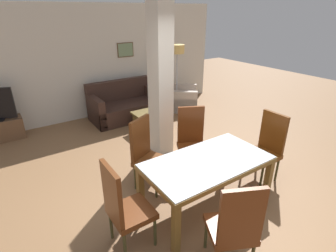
% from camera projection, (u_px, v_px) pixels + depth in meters
% --- Properties ---
extents(ground_plane, '(18.00, 18.00, 0.00)m').
position_uv_depth(ground_plane, '(204.00, 205.00, 3.72)').
color(ground_plane, brown).
extents(back_wall, '(7.20, 0.09, 2.70)m').
position_uv_depth(back_wall, '(92.00, 63.00, 6.39)').
color(back_wall, silver).
rests_on(back_wall, ground_plane).
extents(divider_pillar, '(0.31, 0.39, 2.70)m').
position_uv_depth(divider_pillar, '(160.00, 83.00, 4.63)').
color(divider_pillar, silver).
rests_on(divider_pillar, ground_plane).
extents(dining_table, '(1.69, 0.91, 0.74)m').
position_uv_depth(dining_table, '(207.00, 170.00, 3.48)').
color(dining_table, brown).
rests_on(dining_table, ground_plane).
extents(dining_chair_head_right, '(0.46, 0.46, 1.11)m').
position_uv_depth(dining_chair_head_right, '(267.00, 146.00, 4.12)').
color(dining_chair_head_right, '#5A2C0C').
rests_on(dining_chair_head_right, ground_plane).
extents(dining_chair_far_right, '(0.62, 0.62, 1.11)m').
position_uv_depth(dining_chair_far_right, '(192.00, 139.00, 4.34)').
color(dining_chair_far_right, '#5A280E').
rests_on(dining_chair_far_right, ground_plane).
extents(dining_chair_head_left, '(0.46, 0.46, 1.11)m').
position_uv_depth(dining_chair_head_left, '(123.00, 206.00, 2.87)').
color(dining_chair_head_left, '#5B2D13').
rests_on(dining_chair_head_left, ground_plane).
extents(dining_chair_near_left, '(0.61, 0.61, 1.11)m').
position_uv_depth(dining_chair_near_left, '(235.00, 225.00, 2.60)').
color(dining_chair_near_left, '#612E13').
rests_on(dining_chair_near_left, ground_plane).
extents(dining_chair_far_left, '(0.61, 0.61, 1.11)m').
position_uv_depth(dining_chair_far_left, '(147.00, 152.00, 3.94)').
color(dining_chair_far_left, '#592E12').
rests_on(dining_chair_far_left, ground_plane).
extents(sofa, '(1.70, 0.91, 0.92)m').
position_uv_depth(sofa, '(125.00, 106.00, 6.62)').
color(sofa, '#39241D').
rests_on(sofa, ground_plane).
extents(armchair, '(1.20, 1.21, 0.76)m').
position_uv_depth(armchair, '(180.00, 99.00, 7.28)').
color(armchair, '#BFAE9E').
rests_on(armchair, ground_plane).
extents(coffee_table, '(0.73, 0.56, 0.45)m').
position_uv_depth(coffee_table, '(151.00, 121.00, 5.93)').
color(coffee_table, brown).
rests_on(coffee_table, ground_plane).
extents(bottle, '(0.08, 0.08, 0.25)m').
position_uv_depth(bottle, '(158.00, 106.00, 5.92)').
color(bottle, '#194C23').
rests_on(bottle, coffee_table).
extents(floor_lamp, '(0.37, 0.37, 1.72)m').
position_uv_depth(floor_lamp, '(177.00, 55.00, 6.86)').
color(floor_lamp, '#B7B7BC').
rests_on(floor_lamp, ground_plane).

